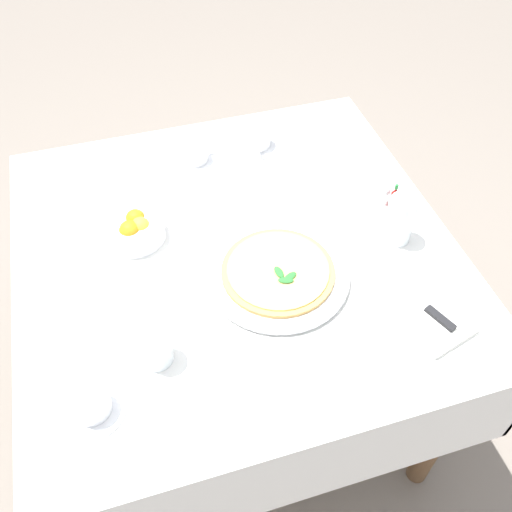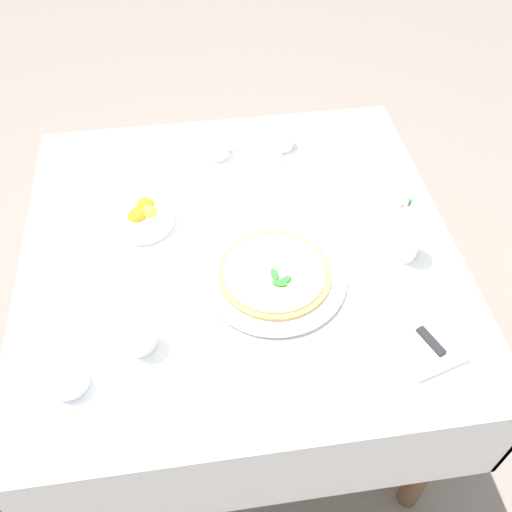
% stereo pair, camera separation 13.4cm
% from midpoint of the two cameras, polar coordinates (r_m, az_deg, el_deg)
% --- Properties ---
extents(ground_plane, '(8.00, 8.00, 0.00)m').
position_cam_midpoint_polar(ground_plane, '(1.99, -3.51, -13.50)').
color(ground_plane, slate).
extents(dining_table, '(1.08, 1.08, 0.73)m').
position_cam_midpoint_polar(dining_table, '(1.49, -4.57, -2.63)').
color(dining_table, white).
rests_on(dining_table, ground_plane).
extents(pizza_plate, '(0.34, 0.34, 0.02)m').
position_cam_midpoint_polar(pizza_plate, '(1.31, -0.65, -2.06)').
color(pizza_plate, white).
rests_on(pizza_plate, dining_table).
extents(pizza, '(0.27, 0.27, 0.02)m').
position_cam_midpoint_polar(pizza, '(1.30, -0.65, -1.68)').
color(pizza, tan).
rests_on(pizza, pizza_plate).
extents(coffee_cup_far_left, '(0.13, 0.13, 0.07)m').
position_cam_midpoint_polar(coffee_cup_far_left, '(1.67, -2.18, 11.86)').
color(coffee_cup_far_left, white).
rests_on(coffee_cup_far_left, dining_table).
extents(coffee_cup_near_right, '(0.13, 0.13, 0.06)m').
position_cam_midpoint_polar(coffee_cup_near_right, '(1.63, -8.67, 10.26)').
color(coffee_cup_near_right, white).
rests_on(coffee_cup_near_right, dining_table).
extents(coffee_cup_right_edge, '(0.13, 0.13, 0.07)m').
position_cam_midpoint_polar(coffee_cup_right_edge, '(1.17, -19.93, -14.26)').
color(coffee_cup_right_edge, white).
rests_on(coffee_cup_right_edge, dining_table).
extents(water_glass_far_right, '(0.07, 0.07, 0.10)m').
position_cam_midpoint_polar(water_glass_far_right, '(1.19, -13.59, -9.30)').
color(water_glass_far_right, white).
rests_on(water_glass_far_right, dining_table).
extents(water_glass_left_edge, '(0.07, 0.07, 0.13)m').
position_cam_midpoint_polar(water_glass_left_edge, '(1.39, 11.90, 3.26)').
color(water_glass_left_edge, white).
rests_on(water_glass_left_edge, dining_table).
extents(napkin_folded, '(0.25, 0.18, 0.02)m').
position_cam_midpoint_polar(napkin_folded, '(1.29, 13.86, -5.45)').
color(napkin_folded, white).
rests_on(napkin_folded, dining_table).
extents(dinner_knife, '(0.19, 0.09, 0.01)m').
position_cam_midpoint_polar(dinner_knife, '(1.28, 13.88, -5.00)').
color(dinner_knife, silver).
rests_on(dinner_knife, napkin_folded).
extents(citrus_bowl, '(0.15, 0.15, 0.06)m').
position_cam_midpoint_polar(citrus_bowl, '(1.43, -14.96, 2.50)').
color(citrus_bowl, white).
rests_on(citrus_bowl, dining_table).
extents(hot_sauce_bottle, '(0.02, 0.02, 0.08)m').
position_cam_midpoint_polar(hot_sauce_bottle, '(1.48, 11.48, 5.61)').
color(hot_sauce_bottle, '#B7140F').
rests_on(hot_sauce_bottle, dining_table).
extents(salt_shaker, '(0.03, 0.03, 0.06)m').
position_cam_midpoint_polar(salt_shaker, '(1.50, 10.64, 5.99)').
color(salt_shaker, white).
rests_on(salt_shaker, dining_table).
extents(pepper_shaker, '(0.03, 0.03, 0.06)m').
position_cam_midpoint_polar(pepper_shaker, '(1.48, 12.22, 4.70)').
color(pepper_shaker, white).
rests_on(pepper_shaker, dining_table).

